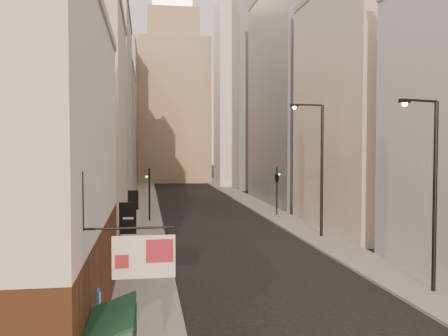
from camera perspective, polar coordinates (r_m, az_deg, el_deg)
sidewalk_left at (r=65.15m, az=-8.92°, el=-3.66°), size 3.00×140.00×0.15m
sidewalk_right at (r=66.42m, az=2.38°, el=-3.52°), size 3.00×140.00×0.15m
near_building_left at (r=19.35m, az=-22.52°, el=-0.55°), size 8.30×23.04×12.30m
left_bldg_beige at (r=36.23m, az=-17.78°, el=3.96°), size 8.00×12.00×16.00m
left_bldg_grey at (r=52.17m, az=-15.09°, el=5.69°), size 8.00×16.00×20.00m
left_bldg_tan at (r=70.03m, az=-13.48°, el=3.63°), size 8.00×18.00×17.00m
left_bldg_wingrid at (r=90.10m, az=-12.48°, el=5.58°), size 8.00×20.00×24.00m
right_bldg_beige at (r=43.95m, az=16.02°, el=6.30°), size 8.00×16.00×20.00m
right_bldg_wingrid at (r=62.85m, az=8.28°, el=7.92°), size 8.00×20.00×26.00m
highrise at (r=93.02m, az=6.72°, el=14.01°), size 21.00×23.00×51.20m
clock_tower at (r=102.49m, az=-5.87°, el=8.40°), size 14.00×14.00×44.90m
white_tower at (r=90.07m, az=1.72°, el=9.86°), size 8.00×8.00×41.50m
streetlamp_near at (r=25.21m, az=22.63°, el=-1.72°), size 2.32×0.89×9.13m
streetlamp_mid at (r=38.47m, az=10.77°, el=0.68°), size 2.67×0.42×10.17m
traffic_light_left at (r=46.50m, az=-8.53°, el=-1.79°), size 0.59×0.53×5.00m
traffic_light_right at (r=50.15m, az=6.07°, el=-1.06°), size 0.81×0.81×5.00m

